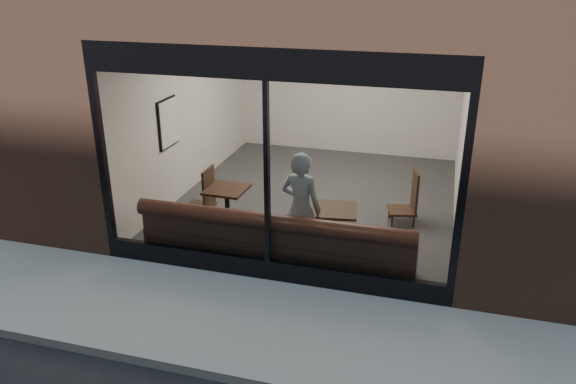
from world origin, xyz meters
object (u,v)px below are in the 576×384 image
(banquette, at_px, (277,252))
(cafe_table_left, at_px, (227,189))
(cafe_chair_right, at_px, (402,211))
(person, at_px, (301,208))
(cafe_chair_left, at_px, (200,206))
(cafe_table_right, at_px, (334,210))

(banquette, height_order, cafe_table_left, cafe_table_left)
(banquette, bearing_deg, cafe_chair_right, 50.10)
(cafe_table_left, height_order, cafe_chair_right, cafe_table_left)
(banquette, distance_m, cafe_table_left, 1.50)
(cafe_chair_right, bearing_deg, cafe_table_left, 8.20)
(person, relative_size, cafe_chair_right, 3.78)
(cafe_chair_left, bearing_deg, person, 154.74)
(person, distance_m, cafe_table_right, 0.55)
(banquette, xyz_separation_m, cafe_table_left, (-1.11, 0.87, 0.52))
(cafe_table_right, bearing_deg, banquette, -142.61)
(banquette, xyz_separation_m, cafe_chair_left, (-1.74, 1.16, 0.01))
(person, height_order, cafe_table_left, person)
(banquette, distance_m, cafe_chair_right, 2.53)
(person, bearing_deg, cafe_chair_right, -114.78)
(banquette, distance_m, cafe_table_right, 1.05)
(banquette, relative_size, person, 2.34)
(banquette, bearing_deg, person, 37.62)
(cafe_chair_left, bearing_deg, cafe_table_right, 165.42)
(cafe_chair_left, xyz_separation_m, cafe_chair_right, (3.37, 0.78, 0.00))
(person, xyz_separation_m, cafe_table_right, (0.43, 0.32, -0.11))
(person, distance_m, cafe_chair_right, 2.25)
(banquette, relative_size, cafe_chair_left, 8.61)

